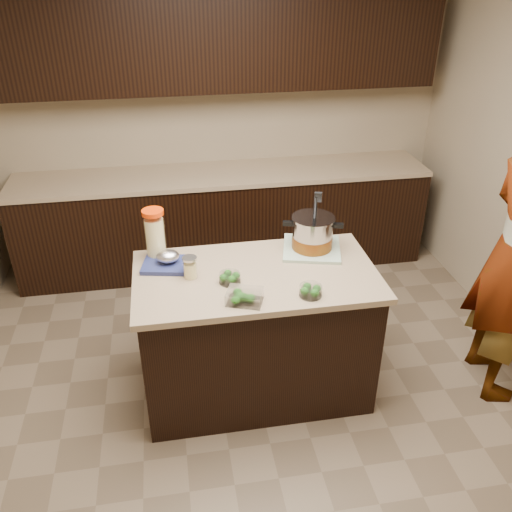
{
  "coord_description": "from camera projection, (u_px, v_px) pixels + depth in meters",
  "views": [
    {
      "loc": [
        -0.47,
        -2.72,
        2.6
      ],
      "look_at": [
        0.0,
        0.0,
        1.02
      ],
      "focal_mm": 38.0,
      "sensor_mm": 36.0,
      "label": 1
    }
  ],
  "objects": [
    {
      "name": "ground_plane",
      "position": [
        256.0,
        386.0,
        3.68
      ],
      "size": [
        4.0,
        4.0,
        0.0
      ],
      "primitive_type": "plane",
      "color": "brown",
      "rests_on": "ground"
    },
    {
      "name": "lemonade_pitcher",
      "position": [
        155.0,
        236.0,
        3.33
      ],
      "size": [
        0.16,
        0.16,
        0.32
      ],
      "rotation": [
        0.0,
        0.0,
        -0.26
      ],
      "color": "#F2E194",
      "rests_on": "island"
    },
    {
      "name": "broccoli_tub_right",
      "position": [
        311.0,
        291.0,
        3.02
      ],
      "size": [
        0.13,
        0.13,
        0.06
      ],
      "rotation": [
        0.0,
        0.0,
        -0.02
      ],
      "color": "silver",
      "rests_on": "island"
    },
    {
      "name": "dish_towel",
      "position": [
        312.0,
        248.0,
        3.48
      ],
      "size": [
        0.44,
        0.44,
        0.02
      ],
      "primitive_type": "cube",
      "rotation": [
        0.0,
        0.0,
        -0.25
      ],
      "color": "#608F68",
      "rests_on": "island"
    },
    {
      "name": "broccoli_tub_rect",
      "position": [
        245.0,
        297.0,
        2.96
      ],
      "size": [
        0.23,
        0.2,
        0.07
      ],
      "rotation": [
        0.0,
        0.0,
        -0.35
      ],
      "color": "silver",
      "rests_on": "island"
    },
    {
      "name": "island",
      "position": [
        256.0,
        333.0,
        3.46
      ],
      "size": [
        1.46,
        0.81,
        0.9
      ],
      "color": "black",
      "rests_on": "ground"
    },
    {
      "name": "broccoli_tub_left",
      "position": [
        230.0,
        278.0,
        3.14
      ],
      "size": [
        0.14,
        0.14,
        0.06
      ],
      "rotation": [
        0.0,
        0.0,
        -0.12
      ],
      "color": "silver",
      "rests_on": "island"
    },
    {
      "name": "room_shell",
      "position": [
        256.0,
        141.0,
        2.83
      ],
      "size": [
        4.04,
        4.04,
        2.72
      ],
      "color": "tan",
      "rests_on": "ground"
    },
    {
      "name": "blue_tray",
      "position": [
        167.0,
        262.0,
        3.29
      ],
      "size": [
        0.31,
        0.27,
        0.1
      ],
      "rotation": [
        0.0,
        0.0,
        -0.2
      ],
      "color": "navy",
      "rests_on": "island"
    },
    {
      "name": "mason_jar",
      "position": [
        190.0,
        268.0,
        3.17
      ],
      "size": [
        0.1,
        0.1,
        0.14
      ],
      "rotation": [
        0.0,
        0.0,
        0.17
      ],
      "color": "#F2E194",
      "rests_on": "island"
    },
    {
      "name": "back_cabinets",
      "position": [
        222.0,
        166.0,
        4.71
      ],
      "size": [
        3.6,
        0.63,
        2.33
      ],
      "color": "black",
      "rests_on": "ground"
    },
    {
      "name": "stock_pot",
      "position": [
        312.0,
        235.0,
        3.43
      ],
      "size": [
        0.38,
        0.34,
        0.39
      ],
      "rotation": [
        0.0,
        0.0,
        -0.26
      ],
      "color": "#B7B7BC",
      "rests_on": "dish_towel"
    }
  ]
}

